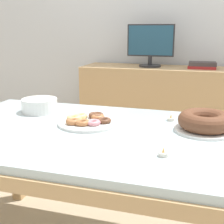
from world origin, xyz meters
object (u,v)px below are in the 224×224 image
(pastry_platter, at_px, (88,121))
(cake_chocolate_round, at_px, (205,122))
(book_stack, at_px, (202,65))
(tealight_near_cakes, at_px, (171,119))
(plate_stack, at_px, (40,105))
(tealight_near_front, at_px, (163,154))
(computer_monitor, at_px, (150,46))

(pastry_platter, bearing_deg, cake_chocolate_round, 4.89)
(book_stack, distance_m, tealight_near_cakes, 1.23)
(cake_chocolate_round, height_order, plate_stack, cake_chocolate_round)
(book_stack, height_order, tealight_near_front, book_stack)
(computer_monitor, xyz_separation_m, tealight_near_front, (0.36, -1.71, -0.32))
(computer_monitor, relative_size, cake_chocolate_round, 1.46)
(computer_monitor, xyz_separation_m, tealight_near_cakes, (0.33, -1.21, -0.32))
(pastry_platter, distance_m, plate_stack, 0.39)
(book_stack, height_order, tealight_near_cakes, book_stack)
(book_stack, relative_size, pastry_platter, 0.76)
(cake_chocolate_round, relative_size, tealight_near_front, 7.26)
(tealight_near_front, bearing_deg, tealight_near_cakes, 92.98)
(pastry_platter, distance_m, tealight_near_front, 0.54)
(tealight_near_cakes, bearing_deg, tealight_near_front, -87.02)
(computer_monitor, height_order, plate_stack, computer_monitor)
(book_stack, distance_m, pastry_platter, 1.50)
(computer_monitor, height_order, pastry_platter, computer_monitor)
(pastry_platter, xyz_separation_m, tealight_near_front, (0.43, -0.32, -0.01))
(plate_stack, bearing_deg, pastry_platter, -22.04)
(book_stack, height_order, plate_stack, book_stack)
(computer_monitor, xyz_separation_m, plate_stack, (-0.44, -1.25, -0.29))
(cake_chocolate_round, bearing_deg, book_stack, 91.90)
(plate_stack, distance_m, tealight_near_cakes, 0.77)
(computer_monitor, distance_m, tealight_near_cakes, 1.30)
(book_stack, relative_size, tealight_near_front, 6.01)
(computer_monitor, distance_m, pastry_platter, 1.43)
(pastry_platter, bearing_deg, tealight_near_front, -36.08)
(cake_chocolate_round, relative_size, tealight_near_cakes, 7.26)
(pastry_platter, height_order, tealight_near_front, pastry_platter)
(tealight_near_cakes, bearing_deg, pastry_platter, -155.66)
(book_stack, distance_m, cake_chocolate_round, 1.35)
(cake_chocolate_round, height_order, tealight_near_front, cake_chocolate_round)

